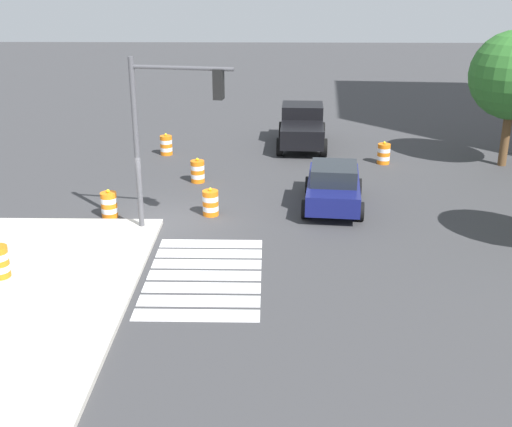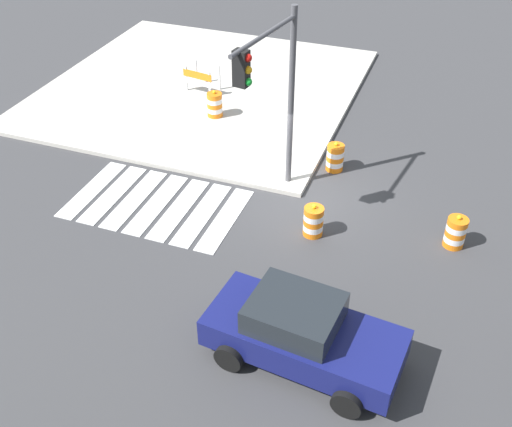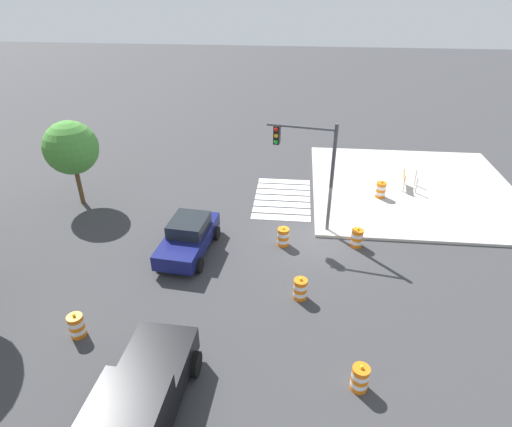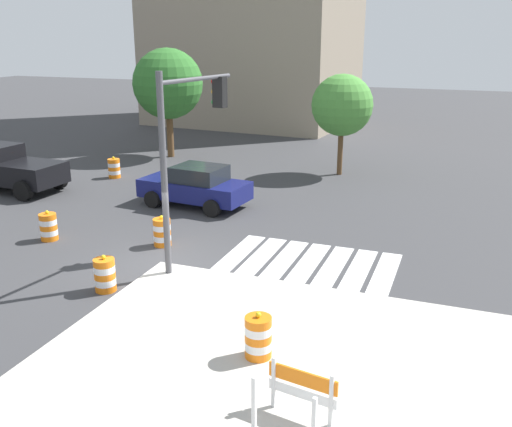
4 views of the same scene
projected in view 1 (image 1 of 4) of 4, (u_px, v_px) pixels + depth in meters
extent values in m
plane|color=#38383A|center=(163.00, 223.00, 21.81)|extent=(120.00, 120.00, 0.00)
cube|color=silver|center=(211.00, 244.00, 20.13)|extent=(0.60, 3.20, 0.02)
cube|color=silver|center=(209.00, 254.00, 19.43)|extent=(0.60, 3.20, 0.02)
cube|color=silver|center=(207.00, 264.00, 18.73)|extent=(0.60, 3.20, 0.02)
cube|color=silver|center=(204.00, 275.00, 18.03)|extent=(0.60, 3.20, 0.02)
cube|color=silver|center=(202.00, 288.00, 17.33)|extent=(0.60, 3.20, 0.02)
cube|color=silver|center=(199.00, 301.00, 16.63)|extent=(0.60, 3.20, 0.02)
cube|color=silver|center=(196.00, 316.00, 15.93)|extent=(0.60, 3.20, 0.02)
cube|color=navy|center=(333.00, 188.00, 23.18)|extent=(4.47, 2.27, 0.70)
cube|color=#1E2328|center=(334.00, 173.00, 22.72)|extent=(2.05, 1.79, 0.60)
cylinder|color=black|center=(309.00, 185.00, 24.66)|extent=(0.68, 0.31, 0.66)
cylinder|color=black|center=(358.00, 187.00, 24.45)|extent=(0.68, 0.31, 0.66)
cylinder|color=black|center=(305.00, 209.00, 22.16)|extent=(0.68, 0.31, 0.66)
cylinder|color=black|center=(360.00, 211.00, 21.94)|extent=(0.68, 0.31, 0.66)
cube|color=black|center=(302.00, 135.00, 29.96)|extent=(2.59, 2.12, 0.90)
cube|color=black|center=(302.00, 119.00, 31.81)|extent=(1.99, 2.09, 1.50)
cube|color=black|center=(302.00, 120.00, 32.94)|extent=(1.49, 1.97, 0.90)
cylinder|color=black|center=(282.00, 130.00, 32.89)|extent=(0.85, 0.34, 0.84)
cylinder|color=black|center=(322.00, 131.00, 32.76)|extent=(0.85, 0.34, 0.84)
cylinder|color=black|center=(280.00, 147.00, 29.72)|extent=(0.85, 0.34, 0.84)
cylinder|color=black|center=(324.00, 148.00, 29.59)|extent=(0.85, 0.34, 0.84)
cylinder|color=orange|center=(383.00, 162.00, 28.58)|extent=(0.56, 0.56, 0.18)
cylinder|color=white|center=(383.00, 158.00, 28.52)|extent=(0.56, 0.56, 0.18)
cylinder|color=orange|center=(384.00, 154.00, 28.45)|extent=(0.56, 0.56, 0.18)
cylinder|color=white|center=(384.00, 150.00, 28.39)|extent=(0.56, 0.56, 0.18)
cylinder|color=orange|center=(384.00, 146.00, 28.32)|extent=(0.56, 0.56, 0.18)
sphere|color=yellow|center=(384.00, 143.00, 28.27)|extent=(0.12, 0.12, 0.12)
cylinder|color=orange|center=(211.00, 213.00, 22.52)|extent=(0.56, 0.56, 0.18)
cylinder|color=white|center=(211.00, 208.00, 22.45)|extent=(0.56, 0.56, 0.18)
cylinder|color=orange|center=(211.00, 203.00, 22.39)|extent=(0.56, 0.56, 0.18)
cylinder|color=white|center=(210.00, 198.00, 22.32)|extent=(0.56, 0.56, 0.18)
cylinder|color=orange|center=(210.00, 193.00, 22.26)|extent=(0.56, 0.56, 0.18)
sphere|color=yellow|center=(210.00, 189.00, 22.21)|extent=(0.12, 0.12, 0.12)
cylinder|color=orange|center=(167.00, 153.00, 29.98)|extent=(0.56, 0.56, 0.18)
cylinder|color=white|center=(166.00, 149.00, 29.92)|extent=(0.56, 0.56, 0.18)
cylinder|color=orange|center=(166.00, 145.00, 29.85)|extent=(0.56, 0.56, 0.18)
cylinder|color=white|center=(166.00, 141.00, 29.79)|extent=(0.56, 0.56, 0.18)
cylinder|color=orange|center=(166.00, 138.00, 29.73)|extent=(0.56, 0.56, 0.18)
sphere|color=yellow|center=(166.00, 135.00, 29.67)|extent=(0.12, 0.12, 0.12)
cylinder|color=orange|center=(198.00, 180.00, 26.06)|extent=(0.56, 0.56, 0.18)
cylinder|color=white|center=(198.00, 176.00, 26.00)|extent=(0.56, 0.56, 0.18)
cylinder|color=orange|center=(198.00, 171.00, 25.94)|extent=(0.56, 0.56, 0.18)
cylinder|color=white|center=(197.00, 167.00, 25.87)|extent=(0.56, 0.56, 0.18)
cylinder|color=orange|center=(197.00, 163.00, 25.81)|extent=(0.56, 0.56, 0.18)
sphere|color=yellow|center=(197.00, 159.00, 25.75)|extent=(0.12, 0.12, 0.12)
cylinder|color=orange|center=(110.00, 215.00, 22.33)|extent=(0.56, 0.56, 0.18)
cylinder|color=white|center=(110.00, 210.00, 22.27)|extent=(0.56, 0.56, 0.18)
cylinder|color=orange|center=(109.00, 205.00, 22.20)|extent=(0.56, 0.56, 0.18)
cylinder|color=white|center=(109.00, 200.00, 22.14)|extent=(0.56, 0.56, 0.18)
cylinder|color=orange|center=(108.00, 195.00, 22.08)|extent=(0.56, 0.56, 0.18)
sphere|color=yellow|center=(108.00, 191.00, 22.02)|extent=(0.12, 0.12, 0.12)
cylinder|color=orange|center=(0.00, 274.00, 17.62)|extent=(0.56, 0.56, 0.18)
cylinder|color=#4C4C51|center=(137.00, 145.00, 20.23)|extent=(0.18, 0.18, 5.50)
cylinder|color=#4C4C51|center=(182.00, 68.00, 19.08)|extent=(0.67, 3.17, 0.12)
cube|color=black|center=(219.00, 84.00, 19.03)|extent=(0.40, 0.34, 0.90)
sphere|color=red|center=(220.00, 73.00, 19.10)|extent=(0.20, 0.20, 0.20)
sphere|color=#F2A514|center=(220.00, 83.00, 19.21)|extent=(0.20, 0.20, 0.20)
sphere|color=green|center=(220.00, 93.00, 19.32)|extent=(0.20, 0.20, 0.20)
cylinder|color=brown|center=(506.00, 136.00, 27.90)|extent=(0.36, 0.36, 2.64)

